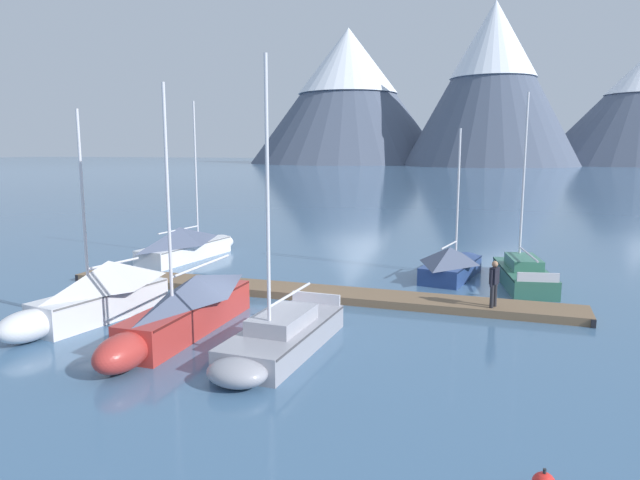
# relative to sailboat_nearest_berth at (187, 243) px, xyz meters

# --- Properties ---
(ground_plane) EXTENTS (700.00, 700.00, 0.00)m
(ground_plane) POSITION_rel_sailboat_nearest_berth_xyz_m (8.80, -9.37, -0.86)
(ground_plane) COLOR #426689
(mountain_west_summit) EXTENTS (83.19, 83.19, 56.12)m
(mountain_west_summit) POSITION_rel_sailboat_nearest_berth_xyz_m (-51.76, 213.14, 28.78)
(mountain_west_summit) COLOR #4C566B
(mountain_west_summit) RESTS_ON ground
(mountain_central_massif) EXTENTS (62.92, 62.92, 58.20)m
(mountain_central_massif) POSITION_rel_sailboat_nearest_berth_xyz_m (7.81, 194.58, 29.77)
(mountain_central_massif) COLOR #4C566B
(mountain_central_massif) RESTS_ON ground
(dock) EXTENTS (21.49, 1.97, 0.30)m
(dock) POSITION_rel_sailboat_nearest_berth_xyz_m (8.80, -5.37, -0.72)
(dock) COLOR brown
(dock) RESTS_ON ground
(sailboat_nearest_berth) EXTENTS (2.43, 7.40, 8.49)m
(sailboat_nearest_berth) POSITION_rel_sailboat_nearest_berth_xyz_m (0.00, 0.00, 0.00)
(sailboat_nearest_berth) COLOR white
(sailboat_nearest_berth) RESTS_ON ground
(sailboat_second_berth) EXTENTS (2.55, 6.49, 7.22)m
(sailboat_second_berth) POSITION_rel_sailboat_nearest_berth_xyz_m (3.11, -10.92, 0.07)
(sailboat_second_berth) COLOR silver
(sailboat_second_berth) RESTS_ON ground
(sailboat_mid_dock_port) EXTENTS (1.75, 7.77, 7.85)m
(sailboat_mid_dock_port) POSITION_rel_sailboat_nearest_berth_xyz_m (6.88, -11.27, -0.01)
(sailboat_mid_dock_port) COLOR #B2332D
(sailboat_mid_dock_port) RESTS_ON ground
(sailboat_mid_dock_starboard) EXTENTS (2.11, 6.30, 8.39)m
(sailboat_mid_dock_starboard) POSITION_rel_sailboat_nearest_berth_xyz_m (10.42, -11.90, -0.37)
(sailboat_mid_dock_starboard) COLOR #93939E
(sailboat_mid_dock_starboard) RESTS_ON ground
(sailboat_far_berth) EXTENTS (2.72, 6.17, 6.87)m
(sailboat_far_berth) POSITION_rel_sailboat_nearest_berth_xyz_m (14.19, 0.16, -0.17)
(sailboat_far_berth) COLOR navy
(sailboat_far_berth) RESTS_ON ground
(sailboat_outer_slip) EXTENTS (2.79, 6.46, 8.37)m
(sailboat_outer_slip) POSITION_rel_sailboat_nearest_berth_xyz_m (17.22, -0.28, -0.34)
(sailboat_outer_slip) COLOR #336B56
(sailboat_outer_slip) RESTS_ON ground
(person_on_dock) EXTENTS (0.35, 0.55, 1.69)m
(person_on_dock) POSITION_rel_sailboat_nearest_berth_xyz_m (16.20, -5.82, 0.40)
(person_on_dock) COLOR #232328
(person_on_dock) RESTS_ON dock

